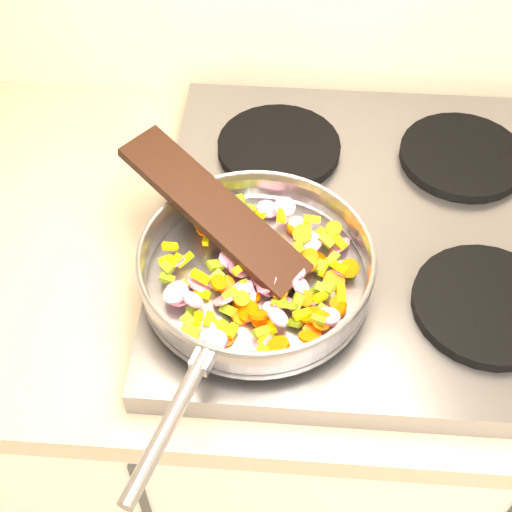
{
  "coord_description": "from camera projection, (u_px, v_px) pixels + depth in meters",
  "views": [
    {
      "loc": [
        -0.81,
        0.97,
        1.68
      ],
      "look_at": [
        -0.86,
        1.54,
        1.0
      ],
      "focal_mm": 50.0,
      "sensor_mm": 36.0,
      "label": 1
    }
  ],
  "objects": [
    {
      "name": "wooden_spatula",
      "position": [
        214.0,
        209.0,
        0.92
      ],
      "size": [
        0.27,
        0.23,
        0.08
      ],
      "primitive_type": "cube",
      "rotation": [
        0.0,
        -0.23,
        2.48
      ],
      "color": "black",
      "rests_on": "saute_pan"
    },
    {
      "name": "saute_pan",
      "position": [
        255.0,
        267.0,
        0.9
      ],
      "size": [
        0.34,
        0.49,
        0.06
      ],
      "rotation": [
        0.0,
        0.0,
        -0.31
      ],
      "color": "#9E9EA5",
      "rests_on": "grate_fl"
    },
    {
      "name": "grate_bl",
      "position": [
        279.0,
        147.0,
        1.1
      ],
      "size": [
        0.19,
        0.19,
        0.02
      ],
      "primitive_type": "cylinder",
      "color": "black",
      "rests_on": "cooktop"
    },
    {
      "name": "grate_br",
      "position": [
        462.0,
        156.0,
        1.08
      ],
      "size": [
        0.19,
        0.19,
        0.02
      ],
      "primitive_type": "cylinder",
      "color": "black",
      "rests_on": "cooktop"
    },
    {
      "name": "vegetable_heap",
      "position": [
        262.0,
        276.0,
        0.9
      ],
      "size": [
        0.26,
        0.27,
        0.05
      ],
      "color": "#FF5B00",
      "rests_on": "saute_pan"
    },
    {
      "name": "cooktop",
      "position": [
        370.0,
        232.0,
        1.02
      ],
      "size": [
        0.6,
        0.6,
        0.04
      ],
      "primitive_type": "cube",
      "color": "#939399",
      "rests_on": "counter_top"
    },
    {
      "name": "grate_fl",
      "position": [
        267.0,
        292.0,
        0.92
      ],
      "size": [
        0.19,
        0.19,
        0.02
      ],
      "primitive_type": "cylinder",
      "color": "black",
      "rests_on": "cooktop"
    },
    {
      "name": "grate_fr",
      "position": [
        487.0,
        305.0,
        0.91
      ],
      "size": [
        0.19,
        0.19,
        0.02
      ],
      "primitive_type": "cylinder",
      "color": "black",
      "rests_on": "cooktop"
    }
  ]
}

